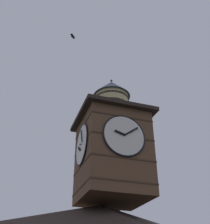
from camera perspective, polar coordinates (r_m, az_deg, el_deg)
The scene contains 2 objects.
clock_tower at distance 18.05m, azimuth 1.39°, elevation -6.47°, with size 4.49×4.49×8.47m.
flying_bird_high at distance 24.59m, azimuth -6.31°, elevation 14.46°, with size 0.50×0.55×0.15m.
Camera 1 is at (6.34, 13.85, 2.29)m, focal length 46.74 mm.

